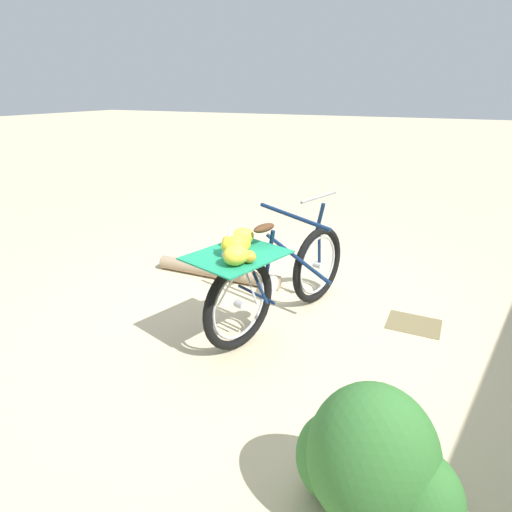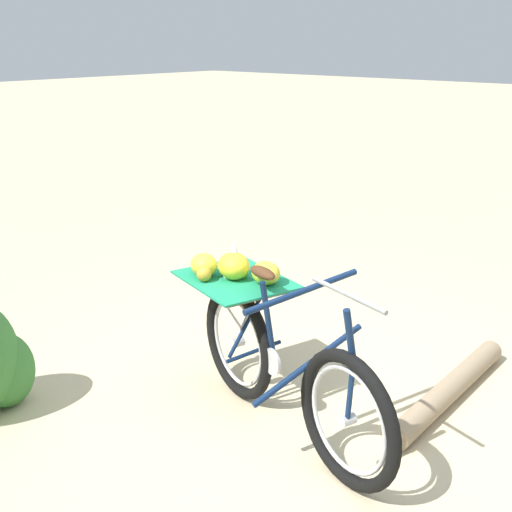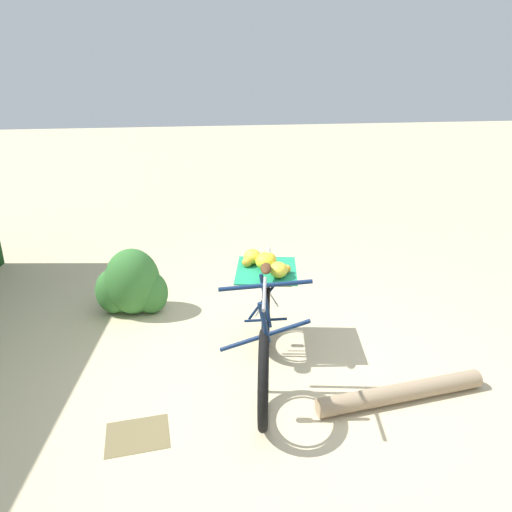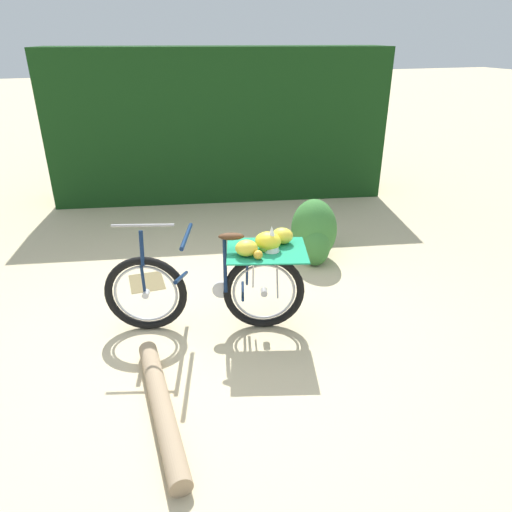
{
  "view_description": "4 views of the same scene",
  "coord_description": "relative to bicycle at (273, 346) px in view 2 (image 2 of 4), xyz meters",
  "views": [
    {
      "loc": [
        -1.24,
        3.0,
        1.9
      ],
      "look_at": [
        -0.0,
        0.43,
        0.78
      ],
      "focal_mm": 30.11,
      "sensor_mm": 36.0,
      "label": 1
    },
    {
      "loc": [
        -2.63,
        -2.12,
        2.18
      ],
      "look_at": [
        0.25,
        0.38,
        0.91
      ],
      "focal_mm": 46.68,
      "sensor_mm": 36.0,
      "label": 2
    },
    {
      "loc": [
        -0.88,
        -3.21,
        2.3
      ],
      "look_at": [
        0.07,
        0.59,
        0.87
      ],
      "focal_mm": 31.75,
      "sensor_mm": 36.0,
      "label": 3
    },
    {
      "loc": [
        3.54,
        -0.75,
        2.45
      ],
      "look_at": [
        0.18,
        0.35,
        0.76
      ],
      "focal_mm": 32.65,
      "sensor_mm": 36.0,
      "label": 4
    }
  ],
  "objects": [
    {
      "name": "bicycle",
      "position": [
        0.0,
        0.0,
        0.0
      ],
      "size": [
        0.9,
        1.79,
        1.03
      ],
      "rotation": [
        0.0,
        0.0,
        -1.85
      ],
      "color": "black",
      "rests_on": "ground_plane"
    },
    {
      "name": "ground_plane",
      "position": [
        -0.02,
        -0.06,
        -0.5
      ],
      "size": [
        60.0,
        60.0,
        0.0
      ],
      "primitive_type": "plane",
      "color": "beige"
    },
    {
      "name": "fallen_log",
      "position": [
        0.93,
        -0.67,
        -0.42
      ],
      "size": [
        1.41,
        0.19,
        0.15
      ],
      "primitive_type": "cylinder",
      "rotation": [
        0.0,
        1.57,
        0.03
      ],
      "color": "#9E8466",
      "rests_on": "ground_plane"
    }
  ]
}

